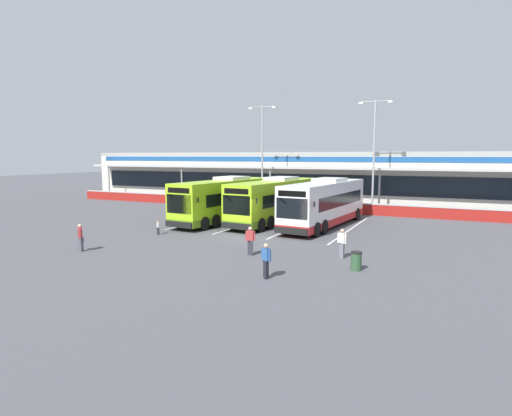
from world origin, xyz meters
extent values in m
plane|color=#4C4C51|center=(0.00, 0.00, 0.00)|extent=(200.00, 200.00, 0.00)
cube|color=beige|center=(0.00, 27.00, 2.75)|extent=(70.00, 10.00, 5.50)
cube|color=#19232D|center=(0.00, 21.98, 2.30)|extent=(66.00, 0.08, 2.20)
cube|color=navy|center=(0.00, 21.97, 5.15)|extent=(68.00, 0.08, 0.60)
cube|color=beige|center=(0.00, 20.50, 4.20)|extent=(67.00, 3.00, 0.24)
cube|color=gray|center=(0.00, 27.00, 5.75)|extent=(70.00, 10.00, 0.50)
cylinder|color=#999999|center=(-31.00, 19.30, 2.10)|extent=(0.20, 0.20, 4.20)
cylinder|color=#999999|center=(-18.60, 19.30, 2.10)|extent=(0.20, 0.20, 4.20)
cylinder|color=#999999|center=(-6.20, 19.30, 2.10)|extent=(0.20, 0.20, 4.20)
cylinder|color=#999999|center=(6.20, 19.30, 2.10)|extent=(0.20, 0.20, 4.20)
cube|color=maroon|center=(0.00, 14.50, 0.50)|extent=(60.00, 0.36, 1.00)
cube|color=#B2B2B2|center=(0.00, 14.50, 1.05)|extent=(60.00, 0.40, 0.10)
cube|color=#9ED11E|center=(-4.29, 5.33, 1.91)|extent=(3.63, 12.18, 3.19)
cube|color=#598419|center=(-4.29, 5.33, 0.59)|extent=(3.65, 12.20, 0.56)
cube|color=black|center=(-4.25, 5.72, 2.15)|extent=(3.44, 9.79, 0.96)
cube|color=black|center=(-4.83, -0.60, 2.05)|extent=(2.31, 0.31, 1.40)
cube|color=black|center=(-4.83, -0.61, 3.05)|extent=(2.05, 0.27, 0.40)
cube|color=silver|center=(-4.20, 6.32, 3.64)|extent=(2.30, 2.97, 0.28)
cube|color=black|center=(-4.84, -0.71, 0.55)|extent=(2.45, 0.38, 0.44)
cube|color=black|center=(-3.35, -0.38, 2.40)|extent=(0.09, 0.13, 0.36)
cube|color=black|center=(-6.25, -0.12, 2.40)|extent=(0.09, 0.13, 0.36)
cylinder|color=black|center=(-2.68, 9.80, 0.52)|extent=(0.41, 1.06, 1.04)
cylinder|color=black|center=(-5.06, 10.02, 0.52)|extent=(0.41, 1.06, 1.04)
cylinder|color=black|center=(-3.39, 2.03, 0.52)|extent=(0.41, 1.06, 1.04)
cylinder|color=black|center=(-5.77, 2.25, 0.52)|extent=(0.41, 1.06, 1.04)
cylinder|color=black|center=(-3.52, 0.64, 0.52)|extent=(0.41, 1.06, 1.04)
cylinder|color=black|center=(-5.90, 0.85, 0.52)|extent=(0.41, 1.06, 1.04)
cube|color=#9ED11E|center=(-0.18, 6.52, 1.91)|extent=(3.63, 12.18, 3.19)
cube|color=#598419|center=(-0.18, 6.52, 0.59)|extent=(3.65, 12.20, 0.56)
cube|color=black|center=(-0.15, 6.91, 2.15)|extent=(3.44, 9.79, 0.96)
cube|color=black|center=(-0.72, 0.59, 2.05)|extent=(2.31, 0.31, 1.40)
cube|color=black|center=(-0.72, 0.58, 3.05)|extent=(2.05, 0.27, 0.40)
cube|color=silver|center=(-0.09, 7.51, 3.64)|extent=(2.30, 2.97, 0.28)
cube|color=black|center=(-0.73, 0.48, 0.55)|extent=(2.45, 0.38, 0.44)
cube|color=black|center=(0.76, 0.81, 2.40)|extent=(0.09, 0.13, 0.36)
cube|color=black|center=(-2.14, 1.07, 2.40)|extent=(0.09, 0.13, 0.36)
cylinder|color=black|center=(1.42, 10.99, 0.52)|extent=(0.41, 1.06, 1.04)
cylinder|color=black|center=(-0.96, 11.21, 0.52)|extent=(0.41, 1.06, 1.04)
cylinder|color=black|center=(0.72, 3.22, 0.52)|extent=(0.41, 1.06, 1.04)
cylinder|color=black|center=(-1.66, 3.44, 0.52)|extent=(0.41, 1.06, 1.04)
cylinder|color=black|center=(0.59, 1.83, 0.52)|extent=(0.41, 1.06, 1.04)
cylinder|color=black|center=(-1.79, 2.04, 0.52)|extent=(0.41, 1.06, 1.04)
cube|color=silver|center=(4.10, 6.34, 1.91)|extent=(3.63, 12.18, 3.19)
cube|color=#AD1E1E|center=(4.10, 6.34, 0.59)|extent=(3.65, 12.20, 0.56)
cube|color=black|center=(4.14, 6.74, 2.15)|extent=(3.44, 9.79, 0.96)
cube|color=black|center=(3.56, 0.41, 2.05)|extent=(2.31, 0.31, 1.40)
cube|color=black|center=(3.56, 0.40, 3.05)|extent=(2.05, 0.27, 0.40)
cube|color=silver|center=(4.19, 7.33, 3.64)|extent=(2.30, 2.97, 0.28)
cube|color=black|center=(3.55, 0.30, 0.55)|extent=(2.45, 0.38, 0.44)
cube|color=black|center=(5.04, 0.63, 2.40)|extent=(0.09, 0.13, 0.36)
cube|color=black|center=(2.14, 0.89, 2.40)|extent=(0.09, 0.13, 0.36)
cylinder|color=black|center=(5.71, 10.81, 0.52)|extent=(0.41, 1.06, 1.04)
cylinder|color=black|center=(3.33, 11.03, 0.52)|extent=(0.41, 1.06, 1.04)
cylinder|color=black|center=(5.00, 3.04, 0.52)|extent=(0.41, 1.06, 1.04)
cylinder|color=black|center=(2.62, 3.26, 0.52)|extent=(0.41, 1.06, 1.04)
cylinder|color=black|center=(4.87, 1.65, 0.52)|extent=(0.41, 1.06, 1.04)
cylinder|color=black|center=(2.49, 1.86, 0.52)|extent=(0.41, 1.06, 1.04)
cube|color=silver|center=(-6.30, 6.00, 0.00)|extent=(0.14, 13.00, 0.01)
cube|color=silver|center=(-2.10, 6.00, 0.00)|extent=(0.14, 13.00, 0.01)
cube|color=silver|center=(2.10, 6.00, 0.00)|extent=(0.14, 13.00, 0.01)
cube|color=silver|center=(6.30, 6.00, 0.00)|extent=(0.14, 13.00, 0.01)
cube|color=slate|center=(-6.29, -8.31, 0.42)|extent=(0.23, 0.23, 0.84)
cube|color=slate|center=(-6.27, -8.51, 0.42)|extent=(0.23, 0.23, 0.84)
cube|color=#B23838|center=(-6.28, -8.41, 1.12)|extent=(0.39, 0.40, 0.56)
cube|color=#B23838|center=(-6.43, -8.25, 1.09)|extent=(0.13, 0.13, 0.54)
cube|color=#B23838|center=(-6.13, -8.57, 1.09)|extent=(0.13, 0.13, 0.54)
sphere|color=#DBB293|center=(-6.28, -8.41, 1.51)|extent=(0.22, 0.22, 0.22)
cube|color=black|center=(-6.47, -8.19, 0.63)|extent=(0.28, 0.28, 0.22)
cylinder|color=black|center=(-6.47, -8.19, 0.81)|extent=(0.02, 0.02, 0.16)
cube|color=black|center=(5.70, -8.73, 0.42)|extent=(0.19, 0.22, 0.84)
cube|color=black|center=(5.81, -8.90, 0.42)|extent=(0.19, 0.22, 0.84)
cube|color=#2D5693|center=(5.76, -8.81, 1.12)|extent=(0.39, 0.32, 0.56)
cube|color=#2D5693|center=(5.55, -8.74, 1.09)|extent=(0.12, 0.12, 0.54)
cube|color=#2D5693|center=(5.96, -8.89, 1.09)|extent=(0.12, 0.12, 0.54)
sphere|color=tan|center=(5.76, -8.81, 1.51)|extent=(0.22, 0.22, 0.22)
cube|color=#33333D|center=(-5.59, -2.10, 0.26)|extent=(0.14, 0.14, 0.52)
cube|color=#33333D|center=(-5.57, -2.23, 0.26)|extent=(0.14, 0.14, 0.52)
cube|color=silver|center=(-5.58, -2.17, 0.69)|extent=(0.25, 0.24, 0.35)
cube|color=silver|center=(-5.68, -2.07, 0.68)|extent=(0.08, 0.08, 0.33)
cube|color=silver|center=(-5.48, -2.26, 0.68)|extent=(0.08, 0.08, 0.33)
sphere|color=tan|center=(-5.58, -2.17, 0.94)|extent=(0.14, 0.14, 0.14)
cube|color=slate|center=(7.87, -3.43, 0.42)|extent=(0.18, 0.21, 0.84)
cube|color=slate|center=(8.00, -3.59, 0.42)|extent=(0.18, 0.21, 0.84)
cube|color=silver|center=(7.94, -3.51, 1.12)|extent=(0.38, 0.29, 0.56)
cube|color=silver|center=(7.72, -3.46, 1.09)|extent=(0.11, 0.12, 0.54)
cube|color=silver|center=(8.15, -3.56, 1.09)|extent=(0.11, 0.12, 0.54)
sphere|color=tan|center=(7.94, -3.51, 1.51)|extent=(0.22, 0.22, 0.22)
cube|color=#33333D|center=(3.01, -4.98, 0.42)|extent=(0.19, 0.21, 0.84)
cube|color=#33333D|center=(3.20, -5.05, 0.42)|extent=(0.19, 0.21, 0.84)
cube|color=#B23838|center=(3.11, -5.02, 1.12)|extent=(0.39, 0.31, 0.56)
cube|color=#B23838|center=(2.90, -5.08, 1.09)|extent=(0.12, 0.12, 0.54)
cube|color=#B23838|center=(3.32, -4.95, 1.09)|extent=(0.12, 0.12, 0.54)
sphere|color=#DBB293|center=(3.11, -5.02, 1.51)|extent=(0.22, 0.22, 0.22)
cylinder|color=#9E9EA3|center=(-6.16, 16.98, 5.50)|extent=(0.20, 0.20, 11.00)
cylinder|color=#9E9EA3|center=(-6.16, 16.98, 10.85)|extent=(2.80, 0.10, 0.10)
cube|color=silver|center=(-7.56, 16.98, 10.75)|extent=(0.44, 0.28, 0.20)
cube|color=silver|center=(-4.76, 16.98, 10.75)|extent=(0.44, 0.28, 0.20)
cylinder|color=#9E9EA3|center=(5.85, 17.39, 5.50)|extent=(0.20, 0.20, 11.00)
cylinder|color=#9E9EA3|center=(5.85, 17.39, 10.85)|extent=(2.80, 0.10, 0.10)
cube|color=silver|center=(4.45, 17.39, 10.75)|extent=(0.44, 0.28, 0.20)
cube|color=silver|center=(7.25, 17.39, 10.75)|extent=(0.44, 0.28, 0.20)
cylinder|color=#2D5133|center=(9.19, -5.69, 0.42)|extent=(0.52, 0.52, 0.85)
cylinder|color=black|center=(9.19, -5.69, 0.89)|extent=(0.54, 0.54, 0.08)
camera|label=1|loc=(13.39, -26.06, 5.56)|focal=29.82mm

